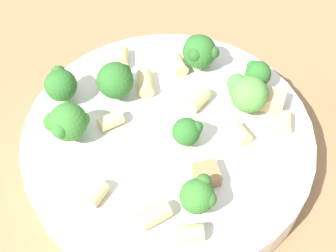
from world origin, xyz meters
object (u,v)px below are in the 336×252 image
Objects in this scene: pasta_bowl at (168,141)px; rigatoni_6 at (121,58)px; broccoli_floret_1 at (67,122)px; rigatoni_2 at (285,123)px; chicken_chunk_1 at (271,101)px; rigatoni_8 at (155,216)px; chicken_chunk_0 at (207,175)px; rigatoni_5 at (96,194)px; rigatoni_9 at (198,100)px; broccoli_floret_2 at (187,132)px; broccoli_floret_7 at (257,74)px; rigatoni_3 at (178,65)px; rigatoni_7 at (111,121)px; rigatoni_1 at (240,134)px; broccoli_floret_5 at (199,196)px; rigatoni_4 at (145,83)px; broccoli_floret_0 at (248,93)px; broccoli_floret_3 at (199,51)px; rigatoni_0 at (191,233)px; broccoli_floret_4 at (61,84)px; broccoli_floret_6 at (116,79)px.

rigatoni_6 is (0.11, -0.04, 0.02)m from pasta_bowl.
rigatoni_2 is at bearing -135.18° from broccoli_floret_1.
broccoli_floret_1 is 1.78× the size of chicken_chunk_1.
chicken_chunk_0 is at bearing -98.13° from rigatoni_8.
rigatoni_5 is 0.15m from rigatoni_9.
broccoli_floret_7 is at bearing -94.29° from broccoli_floret_2.
broccoli_floret_7 is 1.52× the size of rigatoni_6.
rigatoni_6 reaches higher than rigatoni_2.
rigatoni_3 reaches higher than rigatoni_7.
rigatoni_3 is (0.11, -0.03, 0.00)m from rigatoni_1.
broccoli_floret_5 is 1.80× the size of rigatoni_5.
broccoli_floret_5 reaches higher than rigatoni_7.
broccoli_floret_7 is at bearing -153.83° from rigatoni_6.
rigatoni_3 is at bearing -57.02° from pasta_bowl.
rigatoni_9 is (0.02, -0.05, -0.01)m from broccoli_floret_2.
rigatoni_4 is at bearing -30.42° from broccoli_floret_5.
broccoli_floret_0 is at bearing -127.12° from broccoli_floret_1.
pasta_bowl is 0.10m from broccoli_floret_5.
broccoli_floret_5 is 1.35× the size of rigatoni_4.
broccoli_floret_7 is 0.12m from rigatoni_4.
rigatoni_9 is (0.03, 0.06, -0.01)m from broccoli_floret_7.
broccoli_floret_3 is 1.54× the size of rigatoni_8.
rigatoni_0 is at bearing 132.94° from rigatoni_3.
chicken_chunk_1 is (-0.09, -0.00, -0.02)m from broccoli_floret_3.
broccoli_floret_2 is at bearing 178.77° from pasta_bowl.
broccoli_floret_5 is 0.13m from rigatoni_9.
rigatoni_1 is at bearing -75.46° from rigatoni_0.
rigatoni_2 is 0.68× the size of rigatoni_4.
broccoli_floret_1 is 0.15m from rigatoni_3.
broccoli_floret_4 is 0.22m from chicken_chunk_1.
rigatoni_0 is (-0.16, 0.00, -0.02)m from broccoli_floret_1.
broccoli_floret_6 is 2.07× the size of rigatoni_1.
broccoli_floret_6 is at bearing 16.57° from rigatoni_1.
broccoli_floret_2 is 1.47× the size of rigatoni_6.
broccoli_floret_5 is at bearing -146.83° from rigatoni_5.
broccoli_floret_3 is (0.08, -0.02, -0.00)m from broccoli_floret_0.
broccoli_floret_3 is at bearing -113.08° from broccoli_floret_6.
chicken_chunk_1 reaches higher than rigatoni_3.
broccoli_floret_3 is 1.93× the size of rigatoni_5.
broccoli_floret_7 is 1.43× the size of rigatoni_7.
rigatoni_4 is at bearing 20.13° from rigatoni_2.
broccoli_floret_0 is at bearing -155.76° from rigatoni_4.
broccoli_floret_1 is at bearing 93.81° from broccoli_floret_6.
pasta_bowl is at bearing -160.32° from broccoli_floret_4.
broccoli_floret_4 reaches higher than broccoli_floret_2.
broccoli_floret_2 is 1.39× the size of rigatoni_7.
rigatoni_2 and rigatoni_5 have the same top height.
broccoli_floret_7 is 0.07m from rigatoni_1.
broccoli_floret_6 is 0.18m from rigatoni_2.
broccoli_floret_4 reaches higher than rigatoni_6.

